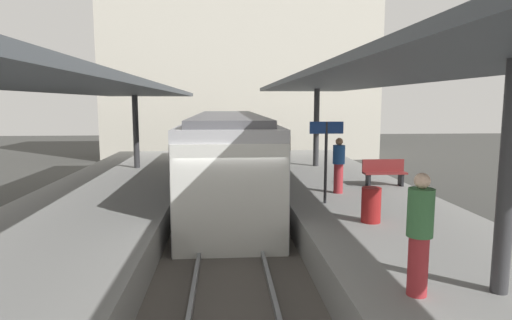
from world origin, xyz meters
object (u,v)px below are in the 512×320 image
commuter_train (228,158)px  passenger_far_end (286,151)px  litter_bin (371,205)px  passenger_near_bench (420,232)px  passenger_mid_platform (339,165)px  platform_sign (326,144)px  platform_bench (384,172)px

commuter_train → passenger_far_end: size_ratio=7.44×
litter_bin → passenger_near_bench: bearing=-99.3°
litter_bin → passenger_far_end: passenger_far_end is taller
passenger_mid_platform → litter_bin: bearing=-91.7°
commuter_train → platform_sign: commuter_train is taller
passenger_mid_platform → passenger_far_end: bearing=105.7°
commuter_train → litter_bin: (3.19, -6.24, -0.33)m
passenger_near_bench → platform_bench: bearing=72.6°
platform_sign → commuter_train: bearing=120.9°
platform_bench → passenger_far_end: passenger_far_end is taller
passenger_far_end → commuter_train: bearing=-161.3°
commuter_train → passenger_near_bench: (2.58, -9.98, 0.19)m
passenger_near_bench → passenger_mid_platform: 6.99m
litter_bin → passenger_far_end: bearing=97.9°
platform_bench → platform_sign: platform_sign is taller
platform_bench → passenger_near_bench: bearing=-107.4°
commuter_train → platform_sign: 5.11m
platform_bench → passenger_near_bench: (-2.51, -8.00, 0.45)m
passenger_mid_platform → platform_bench: bearing=30.1°
platform_sign → litter_bin: bearing=-72.5°
platform_bench → platform_sign: bearing=-137.1°
commuter_train → passenger_near_bench: commuter_train is taller
passenger_near_bench → passenger_mid_platform: passenger_near_bench is taller
passenger_near_bench → passenger_mid_platform: bearing=84.2°
litter_bin → passenger_mid_platform: size_ratio=0.48×
litter_bin → platform_bench: bearing=66.0°
passenger_far_end → passenger_near_bench: bearing=-88.1°
commuter_train → passenger_near_bench: size_ratio=7.02×
passenger_mid_platform → passenger_far_end: passenger_mid_platform is taller
commuter_train → passenger_mid_platform: bearing=-42.6°
platform_sign → litter_bin: (0.61, -1.92, -1.22)m
platform_sign → litter_bin: platform_sign is taller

